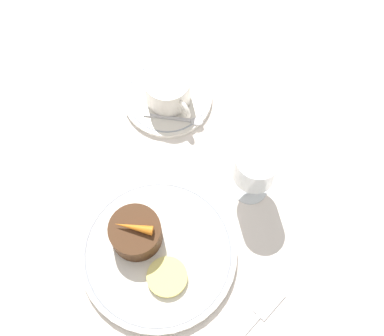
% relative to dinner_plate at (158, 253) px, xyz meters
% --- Properties ---
extents(ground_plane, '(3.00, 3.00, 0.00)m').
position_rel_dinner_plate_xyz_m(ground_plane, '(-0.01, 0.03, -0.01)').
color(ground_plane, white).
extents(dinner_plate, '(0.24, 0.24, 0.01)m').
position_rel_dinner_plate_xyz_m(dinner_plate, '(0.00, 0.00, 0.00)').
color(dinner_plate, white).
rests_on(dinner_plate, ground_plane).
extents(saucer, '(0.16, 0.16, 0.01)m').
position_rel_dinner_plate_xyz_m(saucer, '(-0.22, 0.17, -0.00)').
color(saucer, white).
rests_on(saucer, ground_plane).
extents(coffee_cup, '(0.10, 0.08, 0.06)m').
position_rel_dinner_plate_xyz_m(coffee_cup, '(-0.22, 0.17, 0.03)').
color(coffee_cup, white).
rests_on(coffee_cup, saucer).
extents(spoon, '(0.08, 0.08, 0.00)m').
position_rel_dinner_plate_xyz_m(spoon, '(-0.17, 0.16, 0.00)').
color(spoon, silver).
rests_on(spoon, saucer).
extents(wine_glass, '(0.07, 0.07, 0.12)m').
position_rel_dinner_plate_xyz_m(wine_glass, '(-0.01, 0.18, 0.08)').
color(wine_glass, silver).
rests_on(wine_glass, ground_plane).
extents(fork, '(0.05, 0.19, 0.01)m').
position_rel_dinner_plate_xyz_m(fork, '(0.17, 0.05, -0.01)').
color(fork, silver).
rests_on(fork, ground_plane).
extents(dessert_cake, '(0.08, 0.08, 0.05)m').
position_rel_dinner_plate_xyz_m(dessert_cake, '(-0.04, -0.01, 0.03)').
color(dessert_cake, '#4C2D19').
rests_on(dessert_cake, dinner_plate).
extents(carrot_garnish, '(0.05, 0.05, 0.01)m').
position_rel_dinner_plate_xyz_m(carrot_garnish, '(-0.04, -0.01, 0.06)').
color(carrot_garnish, orange).
rests_on(carrot_garnish, dessert_cake).
extents(pineapple_slice, '(0.06, 0.06, 0.01)m').
position_rel_dinner_plate_xyz_m(pineapple_slice, '(0.04, -0.01, 0.01)').
color(pineapple_slice, '#EFE075').
rests_on(pineapple_slice, dinner_plate).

